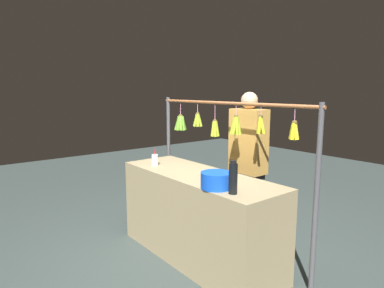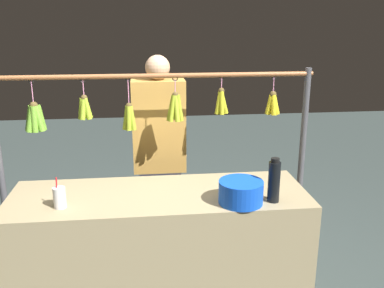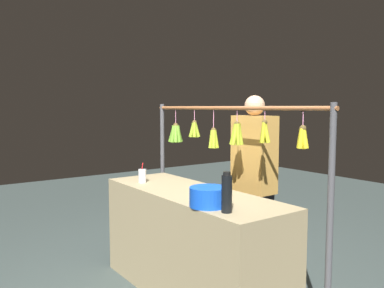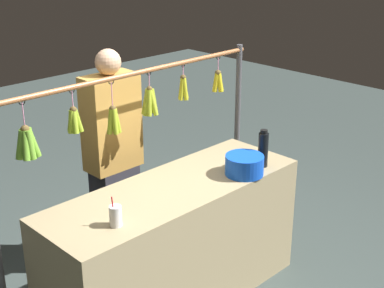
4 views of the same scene
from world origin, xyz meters
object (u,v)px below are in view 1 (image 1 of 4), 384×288
at_px(blue_bucket, 216,180).
at_px(vendor_person, 248,169).
at_px(water_bottle, 233,178).
at_px(drink_cup, 155,160).

height_order(blue_bucket, vendor_person, vendor_person).
relative_size(water_bottle, vendor_person, 0.16).
bearing_deg(blue_bucket, vendor_person, -63.28).
bearing_deg(blue_bucket, drink_cup, -3.09).
bearing_deg(vendor_person, blue_bucket, 116.72).
bearing_deg(vendor_person, drink_cup, 53.61).
xyz_separation_m(blue_bucket, vendor_person, (0.44, -0.87, -0.12)).
bearing_deg(water_bottle, drink_cup, -2.62).
distance_m(water_bottle, vendor_person, 1.09).
height_order(drink_cup, vendor_person, vendor_person).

